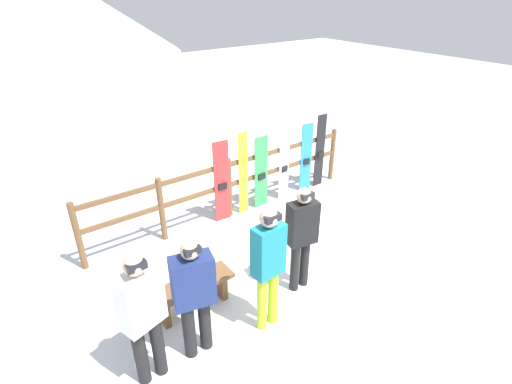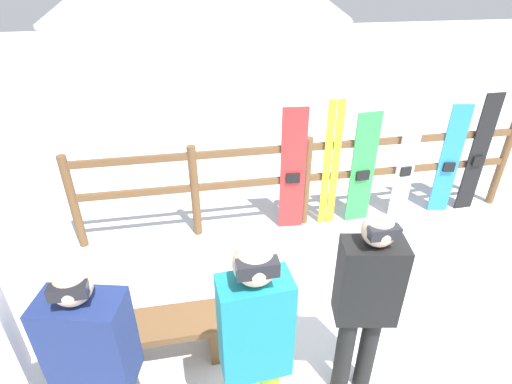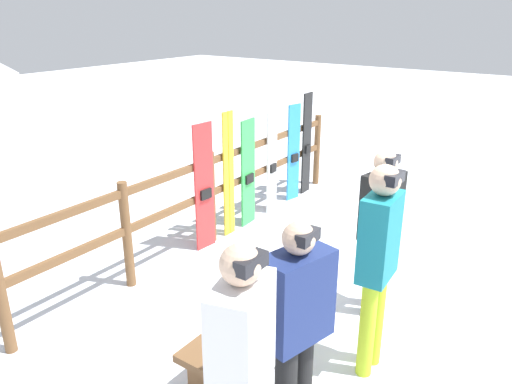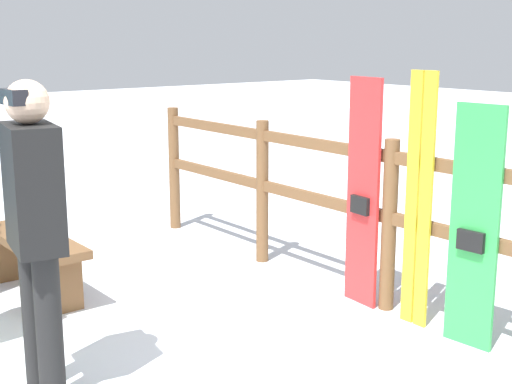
{
  "view_description": "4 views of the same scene",
  "coord_description": "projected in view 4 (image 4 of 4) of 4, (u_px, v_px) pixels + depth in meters",
  "views": [
    {
      "loc": [
        -3.44,
        -3.36,
        3.95
      ],
      "look_at": [
        -0.2,
        1.08,
        1.03
      ],
      "focal_mm": 28.0,
      "sensor_mm": 36.0,
      "label": 1
    },
    {
      "loc": [
        -1.36,
        -1.88,
        2.9
      ],
      "look_at": [
        -0.77,
        1.35,
        0.99
      ],
      "focal_mm": 28.0,
      "sensor_mm": 36.0,
      "label": 2
    },
    {
      "loc": [
        -4.35,
        -1.58,
        2.76
      ],
      "look_at": [
        -0.62,
        1.07,
        1.07
      ],
      "focal_mm": 35.0,
      "sensor_mm": 36.0,
      "label": 3
    },
    {
      "loc": [
        3.02,
        -1.32,
        1.8
      ],
      "look_at": [
        -0.22,
        1.24,
        0.9
      ],
      "focal_mm": 50.0,
      "sensor_mm": 36.0,
      "label": 4
    }
  ],
  "objects": [
    {
      "name": "bench",
      "position": [
        34.0,
        252.0,
        5.02
      ],
      "size": [
        1.14,
        0.36,
        0.43
      ],
      "color": "brown",
      "rests_on": "ground"
    },
    {
      "name": "snowboard_red",
      "position": [
        363.0,
        194.0,
        4.77
      ],
      "size": [
        0.3,
        0.07,
        1.55
      ],
      "color": "red",
      "rests_on": "ground"
    },
    {
      "name": "ski_pair_yellow",
      "position": [
        419.0,
        201.0,
        4.4
      ],
      "size": [
        0.19,
        0.02,
        1.6
      ],
      "color": "yellow",
      "rests_on": "ground"
    },
    {
      "name": "person_black",
      "position": [
        35.0,
        218.0,
        3.47
      ],
      "size": [
        0.44,
        0.29,
        1.6
      ],
      "color": "black",
      "rests_on": "ground"
    },
    {
      "name": "snowboard_green",
      "position": [
        474.0,
        229.0,
        4.11
      ],
      "size": [
        0.31,
        0.07,
        1.44
      ],
      "color": "green",
      "rests_on": "ground"
    },
    {
      "name": "fence",
      "position": [
        390.0,
        210.0,
        4.68
      ],
      "size": [
        5.45,
        0.1,
        1.15
      ],
      "color": "brown",
      "rests_on": "ground"
    }
  ]
}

